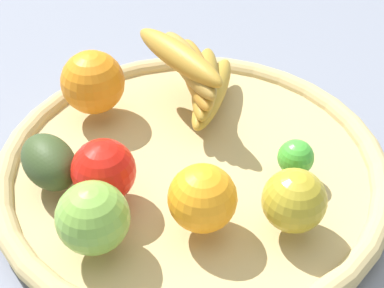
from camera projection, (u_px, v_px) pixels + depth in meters
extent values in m
plane|color=slate|center=(192.00, 179.00, 0.69)|extent=(2.40, 2.40, 0.00)
cylinder|color=tan|center=(192.00, 172.00, 0.69)|extent=(0.44, 0.44, 0.02)
torus|color=tan|center=(192.00, 166.00, 0.68)|extent=(0.46, 0.46, 0.03)
ellipsoid|color=#B38B2F|center=(212.00, 93.00, 0.74)|extent=(0.10, 0.16, 0.03)
ellipsoid|color=#AB852E|center=(205.00, 82.00, 0.73)|extent=(0.07, 0.16, 0.03)
ellipsoid|color=#BC842C|center=(196.00, 73.00, 0.72)|extent=(0.03, 0.16, 0.03)
ellipsoid|color=#A98439|center=(189.00, 64.00, 0.71)|extent=(0.07, 0.16, 0.03)
ellipsoid|color=#B6882F|center=(179.00, 56.00, 0.70)|extent=(0.11, 0.15, 0.03)
sphere|color=orange|center=(202.00, 198.00, 0.57)|extent=(0.08, 0.08, 0.07)
ellipsoid|color=#344623|center=(49.00, 162.00, 0.62)|extent=(0.08, 0.10, 0.05)
sphere|color=#79AE43|center=(93.00, 218.00, 0.55)|extent=(0.10, 0.10, 0.07)
sphere|color=#AB9726|center=(294.00, 201.00, 0.57)|extent=(0.07, 0.07, 0.07)
sphere|color=green|center=(296.00, 157.00, 0.64)|extent=(0.05, 0.05, 0.04)
sphere|color=orange|center=(93.00, 82.00, 0.72)|extent=(0.11, 0.11, 0.08)
sphere|color=red|center=(104.00, 171.00, 0.60)|extent=(0.09, 0.09, 0.07)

